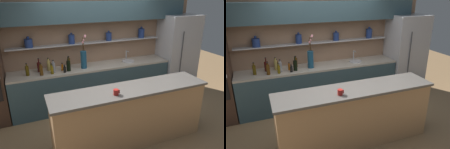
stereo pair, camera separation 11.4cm
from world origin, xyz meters
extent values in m
plane|color=olive|center=(0.00, 0.00, 0.00)|extent=(12.00, 12.00, 0.00)
cube|color=#937056|center=(0.00, 1.60, 1.30)|extent=(5.20, 0.10, 2.60)
cube|color=#B7B7BC|center=(-0.11, 1.46, 1.41)|extent=(3.51, 0.18, 0.02)
cylinder|color=navy|center=(-1.40, 1.45, 1.51)|extent=(0.16, 0.16, 0.17)
sphere|color=navy|center=(-1.40, 1.45, 1.62)|extent=(0.06, 0.06, 0.06)
cylinder|color=navy|center=(-0.52, 1.45, 1.52)|extent=(0.13, 0.13, 0.20)
sphere|color=navy|center=(-0.52, 1.45, 1.64)|extent=(0.05, 0.05, 0.05)
cylinder|color=navy|center=(0.35, 1.45, 1.51)|extent=(0.13, 0.13, 0.18)
sphere|color=navy|center=(0.35, 1.45, 1.63)|extent=(0.05, 0.05, 0.05)
cylinder|color=navy|center=(1.21, 1.45, 1.53)|extent=(0.15, 0.15, 0.22)
sphere|color=navy|center=(1.21, 1.45, 1.67)|extent=(0.05, 0.05, 0.05)
cube|color=#334C56|center=(0.00, 1.38, 2.09)|extent=(4.42, 0.34, 0.42)
cube|color=#334C56|center=(-0.11, 1.24, 0.44)|extent=(3.61, 0.62, 0.88)
cube|color=#ADA393|center=(-0.11, 1.24, 0.90)|extent=(3.61, 0.62, 0.04)
cube|color=tan|center=(0.00, -0.36, 0.49)|extent=(2.60, 0.55, 0.98)
cube|color=#56514C|center=(0.00, -0.36, 1.00)|extent=(2.66, 0.61, 0.04)
cube|color=#B7B7BC|center=(2.16, 1.20, 0.98)|extent=(0.89, 0.70, 1.96)
cylinder|color=#4C4C51|center=(2.00, 0.83, 1.08)|extent=(0.02, 0.02, 1.08)
cylinder|color=navy|center=(-0.35, 1.19, 1.11)|extent=(0.13, 0.13, 0.38)
cylinder|color=#4C3319|center=(-0.35, 1.19, 1.42)|extent=(0.05, 0.02, 0.24)
sphere|color=pink|center=(-0.34, 1.15, 1.54)|extent=(0.04, 0.04, 0.04)
cylinder|color=#4C3319|center=(-0.35, 1.19, 1.45)|extent=(0.01, 0.09, 0.29)
sphere|color=pink|center=(-0.31, 1.19, 1.60)|extent=(0.05, 0.05, 0.05)
cylinder|color=#4C3319|center=(-0.33, 1.20, 1.46)|extent=(0.03, 0.08, 0.32)
sphere|color=pink|center=(-0.29, 1.20, 1.62)|extent=(0.05, 0.05, 0.05)
cylinder|color=#4C3319|center=(-0.35, 1.18, 1.40)|extent=(0.05, 0.02, 0.20)
sphere|color=pink|center=(-0.36, 1.14, 1.50)|extent=(0.05, 0.05, 0.05)
cylinder|color=#4C3319|center=(-0.34, 1.18, 1.45)|extent=(0.05, 0.06, 0.30)
sphere|color=pink|center=(-0.31, 1.16, 1.61)|extent=(0.05, 0.05, 0.05)
cylinder|color=#B7B7BC|center=(0.76, 1.24, 0.93)|extent=(0.29, 0.29, 0.02)
cylinder|color=#B7B7BC|center=(0.76, 1.35, 1.05)|extent=(0.02, 0.02, 0.22)
cylinder|color=#B7B7BC|center=(0.76, 1.29, 1.16)|extent=(0.02, 0.12, 0.02)
cylinder|color=#47380A|center=(-1.04, 1.43, 0.99)|extent=(0.06, 0.06, 0.15)
cylinder|color=#47380A|center=(-1.04, 1.43, 1.09)|extent=(0.03, 0.03, 0.05)
cylinder|color=black|center=(-1.04, 1.43, 1.12)|extent=(0.03, 0.03, 0.01)
cylinder|color=black|center=(-0.69, 1.13, 1.03)|extent=(0.08, 0.08, 0.22)
cylinder|color=black|center=(-0.69, 1.13, 1.18)|extent=(0.02, 0.02, 0.08)
cylinder|color=black|center=(-0.69, 1.13, 1.23)|extent=(0.03, 0.03, 0.01)
cylinder|color=#9E4C0A|center=(-0.81, 1.21, 0.98)|extent=(0.05, 0.05, 0.12)
cylinder|color=#9E4C0A|center=(-0.81, 1.21, 1.05)|extent=(0.03, 0.03, 0.04)
cylinder|color=black|center=(-0.81, 1.21, 1.08)|extent=(0.03, 0.03, 0.01)
cylinder|color=brown|center=(-1.04, 1.09, 1.00)|extent=(0.06, 0.06, 0.15)
cylinder|color=brown|center=(-1.04, 1.09, 1.10)|extent=(0.03, 0.03, 0.05)
cylinder|color=black|center=(-1.04, 1.09, 1.13)|extent=(0.03, 0.03, 0.01)
cylinder|color=black|center=(-0.79, 1.07, 0.98)|extent=(0.06, 0.06, 0.12)
cylinder|color=black|center=(-0.79, 1.07, 1.05)|extent=(0.03, 0.03, 0.04)
cylinder|color=black|center=(-0.79, 1.07, 1.08)|extent=(0.03, 0.03, 0.01)
cylinder|color=#4C2D0C|center=(-1.25, 1.09, 1.02)|extent=(0.07, 0.07, 0.20)
cylinder|color=#4C2D0C|center=(-1.25, 1.09, 1.14)|extent=(0.03, 0.03, 0.04)
cylinder|color=black|center=(-1.25, 1.09, 1.17)|extent=(0.03, 0.03, 0.01)
cylinder|color=#380C0C|center=(-1.26, 1.31, 1.02)|extent=(0.08, 0.08, 0.20)
cylinder|color=#380C0C|center=(-1.26, 1.31, 1.16)|extent=(0.02, 0.02, 0.08)
cylinder|color=black|center=(-1.26, 1.31, 1.21)|extent=(0.03, 0.03, 0.01)
cylinder|color=gray|center=(-1.00, 1.16, 1.02)|extent=(0.07, 0.07, 0.21)
cylinder|color=gray|center=(-1.00, 1.16, 1.15)|extent=(0.03, 0.03, 0.04)
cylinder|color=black|center=(-1.00, 1.16, 1.18)|extent=(0.03, 0.03, 0.01)
cylinder|color=#47380A|center=(-1.51, 1.18, 1.02)|extent=(0.07, 0.07, 0.19)
cylinder|color=#47380A|center=(-1.51, 1.18, 1.14)|extent=(0.03, 0.03, 0.05)
cylinder|color=black|center=(-1.51, 1.18, 1.17)|extent=(0.03, 0.03, 0.01)
cylinder|color=tan|center=(-1.07, 1.32, 1.03)|extent=(0.07, 0.07, 0.22)
cylinder|color=tan|center=(-1.07, 1.32, 1.16)|extent=(0.03, 0.03, 0.04)
cylinder|color=black|center=(-1.07, 1.32, 1.19)|extent=(0.03, 0.03, 0.01)
cylinder|color=#4C2D0C|center=(-0.64, 1.36, 1.02)|extent=(0.07, 0.07, 0.20)
cylinder|color=#4C2D0C|center=(-0.64, 1.36, 1.14)|extent=(0.03, 0.03, 0.04)
cylinder|color=black|center=(-0.64, 1.36, 1.17)|extent=(0.03, 0.03, 0.01)
cylinder|color=maroon|center=(-0.32, -0.48, 1.06)|extent=(0.08, 0.08, 0.09)
cube|color=maroon|center=(-0.27, -0.48, 1.06)|extent=(0.02, 0.01, 0.06)
camera|label=1|loc=(-1.54, -3.21, 2.48)|focal=35.00mm
camera|label=2|loc=(-1.43, -3.25, 2.48)|focal=35.00mm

